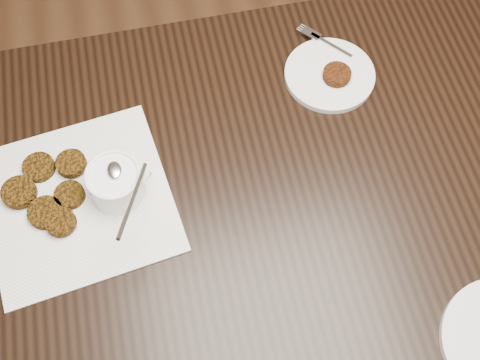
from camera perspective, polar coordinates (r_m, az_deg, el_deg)
name	(u,v)px	position (r m, az deg, el deg)	size (l,w,h in m)	color
floor	(289,336)	(1.76, 4.73, -14.62)	(4.00, 4.00, 0.00)	brown
table	(286,256)	(1.43, 4.47, -7.28)	(1.33, 0.86, 0.75)	black
napkin	(79,200)	(1.10, -15.15, -1.90)	(0.32, 0.32, 0.00)	white
sauce_ramekin	(112,174)	(1.03, -12.14, 0.59)	(0.13, 0.13, 0.13)	white
patty_cluster	(50,194)	(1.11, -17.70, -1.33)	(0.20, 0.20, 0.02)	#613D0C
plate_with_patty	(330,73)	(1.21, 8.61, 10.12)	(0.18, 0.18, 0.03)	silver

